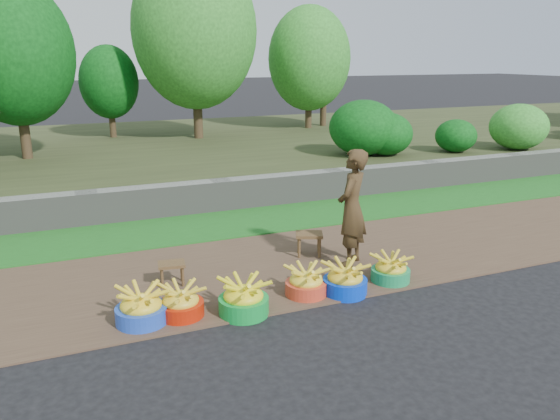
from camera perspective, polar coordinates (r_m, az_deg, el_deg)
name	(u,v)px	position (r m, az deg, el deg)	size (l,w,h in m)	color
ground_plane	(330,305)	(6.10, 5.22, -9.86)	(120.00, 120.00, 0.00)	black
dirt_shoulder	(285,265)	(7.13, 0.52, -5.79)	(80.00, 2.50, 0.02)	#4D3929
grass_verge	(237,223)	(8.89, -4.55, -1.32)	(80.00, 1.50, 0.04)	#1D641D
retaining_wall	(221,195)	(9.61, -6.17, 1.52)	(80.00, 0.35, 0.55)	slate
earth_bank	(166,152)	(14.28, -11.86, 5.90)	(80.00, 10.00, 0.50)	#343C1E
vegetation	(145,61)	(13.03, -13.95, 14.89)	(32.70, 7.84, 4.75)	#3C2E1C
basin_a	(141,308)	(5.78, -14.30, -9.89)	(0.53, 0.53, 0.39)	blue
basin_b	(181,303)	(5.84, -10.33, -9.55)	(0.48, 0.48, 0.36)	#B11B07
basin_c	(244,299)	(5.82, -3.84, -9.23)	(0.53, 0.53, 0.40)	#0D9133
basin_d	(306,283)	(6.23, 2.74, -7.61)	(0.48, 0.48, 0.35)	red
basin_e	(345,280)	(6.32, 6.81, -7.27)	(0.51, 0.51, 0.38)	#0535D7
basin_f	(391,270)	(6.72, 11.49, -6.16)	(0.47, 0.47, 0.35)	#188C4F
stool_left	(172,267)	(6.58, -11.25, -5.89)	(0.34, 0.28, 0.27)	brown
stool_right	(309,238)	(7.37, 3.07, -2.91)	(0.44, 0.39, 0.32)	brown
vendor_woman	(352,208)	(6.98, 7.52, 0.21)	(0.55, 0.36, 1.51)	black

